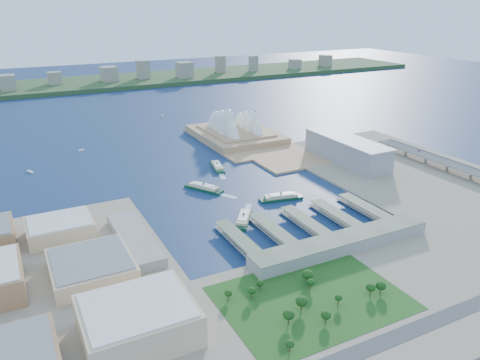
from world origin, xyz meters
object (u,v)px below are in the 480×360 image
ferry_a (204,186)px  ferry_b (217,165)px  opera_house (235,121)px  car_c (419,151)px  ferry_d (281,196)px  toaster_building (347,150)px  ferry_c (244,217)px

ferry_a → ferry_b: 86.83m
ferry_a → ferry_b: (51.47, 69.93, -0.33)m
opera_house → car_c: bearing=-50.5°
ferry_d → car_c: car_c is taller
opera_house → toaster_building: (90.00, -200.00, -11.50)m
toaster_building → opera_house: bearing=114.2°
ferry_a → car_c: bearing=-37.0°
ferry_b → ferry_c: ferry_c is taller
ferry_a → ferry_d: 104.49m
toaster_building → ferry_c: (-234.72, -109.55, -15.59)m
ferry_d → opera_house: bearing=-4.9°
ferry_a → toaster_building: bearing=-30.0°
opera_house → ferry_c: opera_house is taller
car_c → ferry_a: bearing=-6.3°
ferry_a → ferry_c: bearing=-118.6°
ferry_a → ferry_d: bearing=-75.8°
ferry_a → car_c: size_ratio=12.36×
ferry_a → ferry_b: ferry_a is taller
ferry_a → ferry_d: size_ratio=1.00×
toaster_building → ferry_c: size_ratio=2.99×
opera_house → car_c: (199.00, -241.35, -16.50)m
ferry_b → opera_house: bearing=66.6°
toaster_building → ferry_d: (-164.92, -76.95, -15.30)m
toaster_building → ferry_a: size_ratio=2.82×
opera_house → ferry_b: opera_house is taller
toaster_building → ferry_a: (-238.59, -2.85, -15.30)m
opera_house → car_c: opera_house is taller
toaster_building → ferry_a: bearing=-179.3°
toaster_building → car_c: (109.00, -41.35, -5.00)m
toaster_building → car_c: toaster_building is taller
opera_house → toaster_building: opera_house is taller
toaster_building → ferry_b: toaster_building is taller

